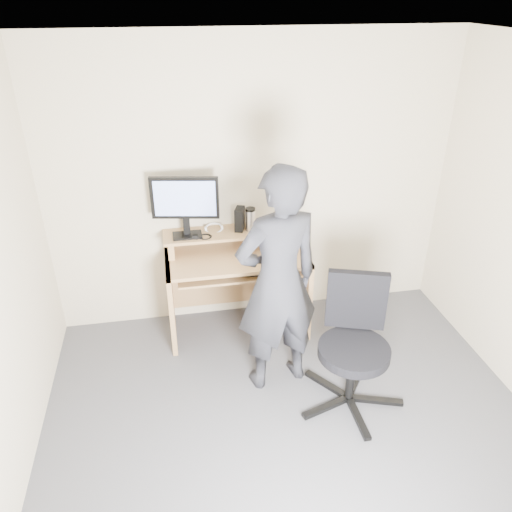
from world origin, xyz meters
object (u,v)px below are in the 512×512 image
object	(u,v)px
desk	(236,272)
monitor	(185,202)
office_chair	(354,339)
person	(278,283)

from	to	relation	value
desk	monitor	xyz separation A→B (m)	(-0.40, 0.04, 0.68)
monitor	office_chair	size ratio (longest dim) A/B	0.56
office_chair	person	bearing A→B (deg)	168.71
office_chair	desk	bearing A→B (deg)	141.30
monitor	person	size ratio (longest dim) A/B	0.31
desk	office_chair	distance (m)	1.28
monitor	person	bearing A→B (deg)	-44.06
desk	office_chair	bearing A→B (deg)	-57.07
desk	person	world-z (taller)	person
office_chair	monitor	bearing A→B (deg)	152.81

